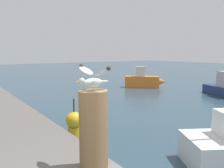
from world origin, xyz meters
TOP-DOWN VIEW (x-y plane):
  - mooring_post at (-1.15, -0.28)m, footprint 0.32×0.32m
  - seagull at (-1.15, -0.28)m, footprint 0.61×0.39m
  - boat_orange at (-12.47, 11.46)m, footprint 2.86×3.05m
  - channel_buoy at (-5.84, 1.77)m, footprint 0.56×0.56m

SIDE VIEW (x-z plane):
  - channel_buoy at x=-5.84m, z-range -0.19..1.14m
  - boat_orange at x=-12.47m, z-range -0.31..1.44m
  - mooring_post at x=-1.15m, z-range 1.55..2.44m
  - seagull at x=-1.15m, z-range 2.44..2.71m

